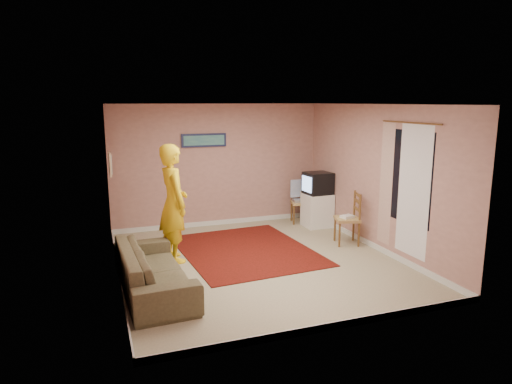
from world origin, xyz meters
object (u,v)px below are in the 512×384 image
object	(u,v)px
chair_b	(347,213)
person	(173,203)
tv_cabinet	(317,210)
crt_tv	(318,183)
sofa	(153,269)
chair_a	(301,198)

from	to	relation	value
chair_b	person	size ratio (longest dim) A/B	0.28
tv_cabinet	crt_tv	size ratio (longest dim) A/B	1.26
crt_tv	chair_b	bearing A→B (deg)	-95.17
tv_cabinet	person	xyz separation A→B (m)	(-3.24, -1.08, 0.63)
crt_tv	tv_cabinet	bearing A→B (deg)	-0.00
sofa	chair_a	bearing A→B (deg)	-55.78
tv_cabinet	chair_b	size ratio (longest dim) A/B	1.30
chair_b	sofa	bearing A→B (deg)	-58.40
crt_tv	chair_b	distance (m)	1.33
crt_tv	chair_b	size ratio (longest dim) A/B	1.03
chair_a	sofa	distance (m)	4.46
person	sofa	bearing A→B (deg)	148.88
tv_cabinet	sofa	xyz separation A→B (m)	(-3.75, -2.27, -0.04)
chair_b	sofa	xyz separation A→B (m)	(-3.71, -0.99, -0.28)
sofa	crt_tv	bearing A→B (deg)	-61.48
tv_cabinet	sofa	world-z (taller)	tv_cabinet
tv_cabinet	chair_b	bearing A→B (deg)	-91.75
crt_tv	chair_a	xyz separation A→B (m)	(-0.19, 0.40, -0.38)
chair_a	chair_b	size ratio (longest dim) A/B	0.93
tv_cabinet	chair_a	size ratio (longest dim) A/B	1.40
chair_b	person	xyz separation A→B (m)	(-3.20, 0.20, 0.38)
tv_cabinet	crt_tv	bearing A→B (deg)	-176.34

